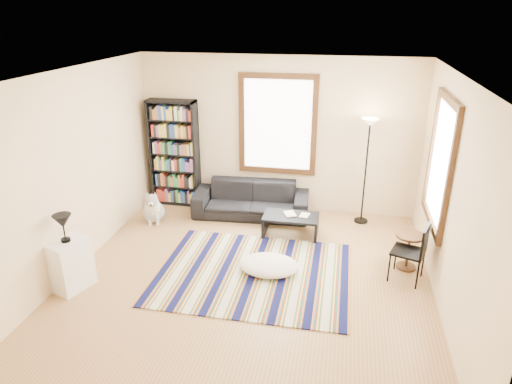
% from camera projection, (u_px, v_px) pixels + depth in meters
% --- Properties ---
extents(floor, '(5.00, 5.00, 0.10)m').
position_uv_depth(floor, '(249.00, 280.00, 6.46)').
color(floor, '#B08050').
rests_on(floor, ground).
extents(ceiling, '(5.00, 5.00, 0.10)m').
position_uv_depth(ceiling, '(248.00, 70.00, 5.37)').
color(ceiling, white).
rests_on(ceiling, floor).
extents(wall_back, '(5.00, 0.10, 2.80)m').
position_uv_depth(wall_back, '(278.00, 135.00, 8.23)').
color(wall_back, '#CEB68B').
rests_on(wall_back, floor).
extents(wall_front, '(5.00, 0.10, 2.80)m').
position_uv_depth(wall_front, '(181.00, 300.00, 3.60)').
color(wall_front, '#CEB68B').
rests_on(wall_front, floor).
extents(wall_left, '(0.10, 5.00, 2.80)m').
position_uv_depth(wall_left, '(71.00, 172.00, 6.38)').
color(wall_left, '#CEB68B').
rests_on(wall_left, floor).
extents(wall_right, '(0.10, 5.00, 2.80)m').
position_uv_depth(wall_right, '(457.00, 200.00, 5.46)').
color(wall_right, '#CEB68B').
rests_on(wall_right, floor).
extents(window_back, '(1.20, 0.06, 1.60)m').
position_uv_depth(window_back, '(278.00, 125.00, 8.08)').
color(window_back, white).
rests_on(window_back, wall_back).
extents(window_right, '(0.06, 1.20, 1.60)m').
position_uv_depth(window_right, '(440.00, 163.00, 6.12)').
color(window_right, white).
rests_on(window_right, wall_right).
extents(rug, '(2.73, 2.18, 0.02)m').
position_uv_depth(rug, '(253.00, 273.00, 6.53)').
color(rug, '#0B0F3B').
rests_on(rug, floor).
extents(sofa, '(0.94, 2.11, 0.60)m').
position_uv_depth(sofa, '(251.00, 199.00, 8.26)').
color(sofa, black).
rests_on(sofa, floor).
extents(bookshelf, '(0.90, 0.30, 2.00)m').
position_uv_depth(bookshelf, '(175.00, 153.00, 8.52)').
color(bookshelf, black).
rests_on(bookshelf, floor).
extents(coffee_table, '(0.98, 0.67, 0.36)m').
position_uv_depth(coffee_table, '(291.00, 225.00, 7.56)').
color(coffee_table, black).
rests_on(coffee_table, floor).
extents(book_a, '(0.28, 0.25, 0.02)m').
position_uv_depth(book_a, '(285.00, 214.00, 7.51)').
color(book_a, beige).
rests_on(book_a, coffee_table).
extents(book_b, '(0.18, 0.22, 0.02)m').
position_uv_depth(book_b, '(300.00, 215.00, 7.51)').
color(book_b, beige).
rests_on(book_b, coffee_table).
extents(floor_cushion, '(1.04, 0.92, 0.21)m').
position_uv_depth(floor_cushion, '(269.00, 265.00, 6.54)').
color(floor_cushion, silver).
rests_on(floor_cushion, floor).
extents(floor_lamp, '(0.36, 0.36, 1.86)m').
position_uv_depth(floor_lamp, '(365.00, 172.00, 7.76)').
color(floor_lamp, black).
rests_on(floor_lamp, floor).
extents(side_table, '(0.50, 0.50, 0.54)m').
position_uv_depth(side_table, '(408.00, 251.00, 6.58)').
color(side_table, '#412610').
rests_on(side_table, floor).
extents(folding_chair, '(0.53, 0.51, 0.86)m').
position_uv_depth(folding_chair, '(408.00, 252.00, 6.24)').
color(folding_chair, black).
rests_on(folding_chair, floor).
extents(white_cabinet, '(0.52, 0.60, 0.70)m').
position_uv_depth(white_cabinet, '(70.00, 264.00, 6.09)').
color(white_cabinet, white).
rests_on(white_cabinet, floor).
extents(table_lamp, '(0.32, 0.32, 0.38)m').
position_uv_depth(table_lamp, '(64.00, 228.00, 5.89)').
color(table_lamp, black).
rests_on(table_lamp, white_cabinet).
extents(dog, '(0.58, 0.69, 0.58)m').
position_uv_depth(dog, '(153.00, 206.00, 8.03)').
color(dog, '#A9A9A9').
rests_on(dog, floor).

